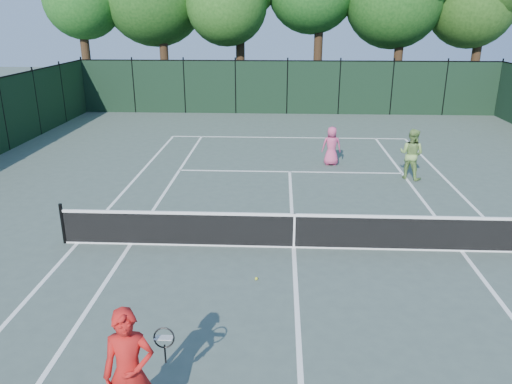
{
  "coord_description": "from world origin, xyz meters",
  "views": [
    {
      "loc": [
        -0.4,
        -11.27,
        5.46
      ],
      "look_at": [
        -0.99,
        1.0,
        1.1
      ],
      "focal_mm": 35.0,
      "sensor_mm": 36.0,
      "label": 1
    }
  ],
  "objects_px": {
    "player_pink": "(332,146)",
    "loose_ball_midcourt": "(256,279)",
    "player_green": "(411,154)",
    "coach": "(130,373)"
  },
  "relations": [
    {
      "from": "player_pink",
      "to": "loose_ball_midcourt",
      "type": "relative_size",
      "value": 21.97
    },
    {
      "from": "player_pink",
      "to": "loose_ball_midcourt",
      "type": "bearing_deg",
      "value": 74.63
    },
    {
      "from": "loose_ball_midcourt",
      "to": "player_green",
      "type": "bearing_deg",
      "value": 55.85
    },
    {
      "from": "loose_ball_midcourt",
      "to": "coach",
      "type": "bearing_deg",
      "value": -109.47
    },
    {
      "from": "player_pink",
      "to": "player_green",
      "type": "xyz_separation_m",
      "value": [
        2.62,
        -1.59,
        0.14
      ]
    },
    {
      "from": "coach",
      "to": "player_green",
      "type": "bearing_deg",
      "value": 51.85
    },
    {
      "from": "player_green",
      "to": "loose_ball_midcourt",
      "type": "relative_size",
      "value": 26.22
    },
    {
      "from": "coach",
      "to": "player_pink",
      "type": "distance_m",
      "value": 13.87
    },
    {
      "from": "player_pink",
      "to": "player_green",
      "type": "relative_size",
      "value": 0.84
    },
    {
      "from": "player_green",
      "to": "player_pink",
      "type": "bearing_deg",
      "value": 4.01
    }
  ]
}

